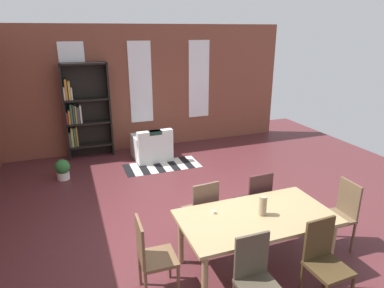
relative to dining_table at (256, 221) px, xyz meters
The scene contains 18 objects.
ground_plane 1.29m from the dining_table, 104.52° to the left, with size 10.32×10.32×0.00m, color #502327.
back_wall_brick 5.18m from the dining_table, 93.11° to the left, with size 7.47×0.12×2.98m, color brown.
window_pane_0 5.43m from the dining_table, 109.56° to the left, with size 0.55×0.02×1.94m, color white.
window_pane_1 5.14m from the dining_table, 93.16° to the left, with size 0.55×0.02×1.94m, color white.
window_pane_2 5.27m from the dining_table, 76.24° to the left, with size 0.55×0.02×1.94m, color white.
dining_table is the anchor object (origin of this frame).
vase_on_table 0.21m from the dining_table, ahead, with size 0.10×0.10×0.24m, color #998466.
tealight_candle_0 0.52m from the dining_table, 153.56° to the left, with size 0.04×0.04×0.04m, color silver.
dining_chair_far_left 0.85m from the dining_table, 119.81° to the left, with size 0.43×0.43×0.95m.
dining_chair_head_right 1.32m from the dining_table, ahead, with size 0.41×0.41×0.95m.
dining_chair_head_left 1.32m from the dining_table, behind, with size 0.41×0.41×0.95m.
dining_chair_near_left 0.85m from the dining_table, 120.16° to the right, with size 0.40×0.40×0.95m.
dining_chair_near_right 0.85m from the dining_table, 60.03° to the right, with size 0.42×0.42×0.95m.
dining_chair_far_right 0.85m from the dining_table, 59.65° to the left, with size 0.42×0.42×0.95m.
bookshelf_tall 5.16m from the dining_table, 108.90° to the left, with size 1.02×0.30×2.17m.
armchair_white 4.17m from the dining_table, 93.79° to the left, with size 0.84×0.84×0.75m.
potted_plant_by_shelf 4.31m from the dining_table, 121.30° to the left, with size 0.29×0.29×0.41m.
striped_rug 3.70m from the dining_table, 92.91° to the left, with size 1.64×0.73×0.01m.
Camera 1 is at (-1.70, -4.15, 2.86)m, focal length 31.65 mm.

